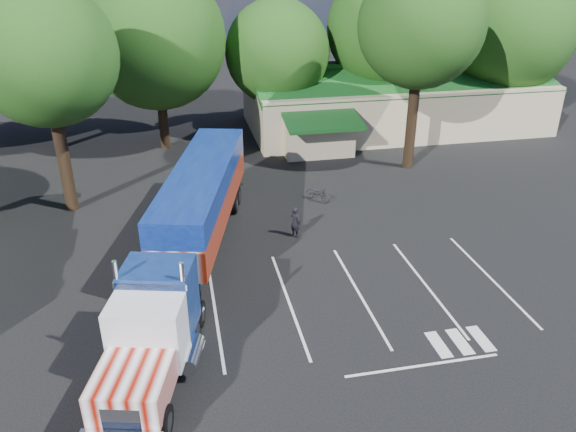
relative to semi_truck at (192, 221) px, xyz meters
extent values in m
plane|color=black|center=(3.78, 2.13, -2.43)|extent=(120.00, 120.00, 0.00)
cube|color=tan|center=(17.78, 20.13, -0.43)|extent=(24.00, 11.00, 4.00)
cube|color=#164F1D|center=(17.78, 17.73, 2.07)|extent=(24.20, 6.25, 2.10)
cube|color=#164F1D|center=(17.78, 22.53, 2.07)|extent=(24.20, 6.25, 2.10)
cube|color=tan|center=(9.78, 14.43, -1.03)|extent=(5.00, 2.50, 2.80)
cube|color=#164F1D|center=(9.78, 13.13, 0.47)|extent=(5.40, 3.19, 0.80)
cylinder|color=black|center=(-9.22, 19.93, -0.43)|extent=(0.70, 0.70, 4.00)
sphere|color=#144012|center=(-9.22, 19.93, 4.72)|extent=(8.40, 8.40, 8.40)
cylinder|color=black|center=(-1.22, 18.33, -0.28)|extent=(0.70, 0.70, 4.30)
sphere|color=#144012|center=(-1.22, 18.33, 5.62)|extent=(10.00, 10.00, 10.00)
cylinder|color=black|center=(7.78, 19.63, -0.63)|extent=(0.70, 0.70, 3.60)
sphere|color=#144012|center=(7.78, 19.63, 4.17)|extent=(8.00, 8.00, 8.00)
cylinder|color=black|center=(16.78, 20.13, -0.18)|extent=(0.70, 0.70, 4.50)
sphere|color=#144012|center=(16.78, 20.13, 5.67)|extent=(9.60, 9.60, 9.60)
cylinder|color=black|center=(26.78, 18.93, -0.48)|extent=(0.70, 0.70, 3.90)
sphere|color=#144012|center=(26.78, 18.93, 5.37)|extent=(10.40, 10.40, 10.40)
cylinder|color=black|center=(-6.72, 8.13, 0.57)|extent=(0.70, 0.70, 6.00)
sphere|color=#144012|center=(-6.72, 8.13, 6.42)|extent=(7.60, 7.60, 7.60)
cylinder|color=black|center=(15.28, 10.63, 0.82)|extent=(0.70, 0.70, 6.50)
sphere|color=#144012|center=(15.28, 10.63, 7.07)|extent=(8.00, 8.00, 8.00)
cube|color=black|center=(-1.84, -7.17, -1.68)|extent=(2.71, 7.04, 0.25)
cube|color=white|center=(-2.73, -10.61, -1.18)|extent=(1.19, 0.42, 0.90)
cube|color=white|center=(-2.44, -9.50, -0.98)|extent=(2.83, 2.90, 1.15)
cube|color=silver|center=(-1.94, -7.56, -0.38)|extent=(2.82, 2.17, 2.30)
cube|color=black|center=(-2.11, -8.19, 0.12)|extent=(2.25, 0.65, 1.00)
cube|color=white|center=(-1.73, -6.74, 0.92)|extent=(2.55, 0.75, 0.25)
cube|color=navy|center=(-1.50, -5.82, -0.18)|extent=(2.92, 2.56, 2.70)
cylinder|color=white|center=(-2.84, -6.40, 0.17)|extent=(0.22, 0.22, 3.40)
cylinder|color=white|center=(-0.61, -6.98, 0.17)|extent=(0.22, 0.22, 3.40)
cylinder|color=white|center=(-3.13, -6.74, -1.68)|extent=(1.04, 1.72, 0.66)
cylinder|color=white|center=(-0.51, -7.41, -1.68)|extent=(1.04, 1.72, 0.66)
cube|color=silver|center=(0.67, 2.62, -0.28)|extent=(5.71, 13.06, 1.50)
cube|color=navy|center=(0.67, 2.62, 1.07)|extent=(5.71, 13.06, 1.20)
cube|color=black|center=(1.72, 6.69, -1.58)|extent=(2.04, 3.69, 0.35)
cube|color=black|center=(-1.35, -2.44, -1.73)|extent=(0.15, 0.15, 1.40)
cube|color=black|center=(0.01, -2.79, -1.73)|extent=(0.15, 0.15, 1.40)
cube|color=white|center=(2.29, 8.92, -1.98)|extent=(2.36, 0.71, 0.12)
cylinder|color=black|center=(-3.59, -9.72, -1.88)|extent=(0.61, 1.15, 1.10)
cylinder|color=black|center=(-1.55, -10.25, -1.88)|extent=(0.61, 1.15, 1.10)
cylinder|color=black|center=(-2.44, -5.26, -1.88)|extent=(0.61, 1.15, 1.10)
cylinder|color=black|center=(-0.40, -5.79, -1.88)|extent=(0.61, 1.15, 1.10)
cylinder|color=black|center=(-2.16, -4.20, -1.88)|extent=(0.61, 1.15, 1.10)
cylinder|color=black|center=(-0.13, -4.72, -1.88)|extent=(0.61, 1.15, 1.10)
cylinder|color=black|center=(0.50, 6.18, -1.88)|extent=(0.61, 1.15, 1.10)
cylinder|color=black|center=(2.54, 5.65, -1.88)|extent=(0.61, 1.15, 1.10)
cylinder|color=black|center=(0.80, 7.34, -1.88)|extent=(0.61, 1.15, 1.10)
cylinder|color=black|center=(2.84, 6.81, -1.88)|extent=(0.61, 1.15, 1.10)
imported|color=black|center=(5.38, 2.13, -1.61)|extent=(0.67, 0.72, 1.65)
imported|color=black|center=(7.70, 6.33, -1.97)|extent=(1.56, 1.77, 0.93)
imported|color=#969A9D|center=(8.92, 16.13, -1.81)|extent=(3.95, 1.78, 1.26)
camera|label=1|loc=(-0.39, -23.74, 11.53)|focal=35.00mm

